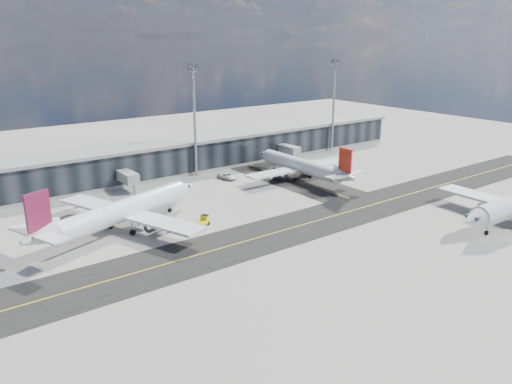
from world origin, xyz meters
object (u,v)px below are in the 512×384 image
airliner_redtail (302,166)px  service_van (227,176)px  airliner_af (122,211)px  baggage_tug (203,221)px

airliner_redtail → service_van: 19.49m
airliner_af → service_van: airliner_af is taller
service_van → airliner_redtail: bearing=-46.3°
airliner_af → baggage_tug: airliner_af is taller
service_van → baggage_tug: bearing=-139.8°
airliner_af → baggage_tug: bearing=43.7°
airliner_redtail → baggage_tug: 39.85m
airliner_af → baggage_tug: 15.50m
airliner_af → airliner_redtail: bearing=77.6°
airliner_redtail → service_van: (-15.26, 11.81, -2.78)m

